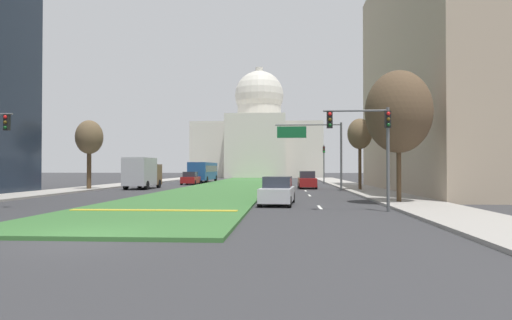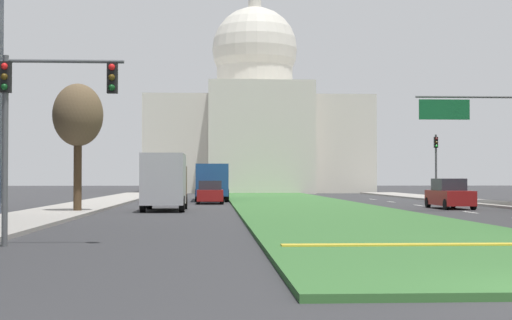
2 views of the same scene
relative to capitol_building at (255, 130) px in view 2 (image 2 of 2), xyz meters
name	(u,v)px [view 2 (image 2 of 2)]	position (x,y,z in m)	size (l,w,h in m)	color
ground_plane	(288,202)	(0.00, -46.89, -8.42)	(260.00, 260.00, 0.00)	#333335
grass_median	(295,204)	(0.00, -51.67, -8.35)	(8.95, 85.93, 0.14)	#386B33
median_curb_nose	(438,244)	(0.00, -86.46, -8.26)	(8.05, 0.50, 0.04)	gold
lane_dashes_right	(443,209)	(8.18, -59.49, -8.41)	(0.16, 46.29, 0.01)	silver
sidewalk_left	(83,206)	(-13.89, -56.44, -8.34)	(4.00, 85.93, 0.15)	#9E9991
capitol_building	(255,130)	(0.00, 0.00, 0.00)	(28.55, 29.14, 26.30)	beige
traffic_light_near_left	(37,107)	(-10.54, -84.63, -4.62)	(3.34, 0.35, 5.20)	#515456
traffic_light_far_right	(436,159)	(11.39, -47.00, -5.10)	(0.28, 0.35, 5.20)	#515456
overhead_guide_sign	(485,126)	(9.17, -64.16, -3.73)	(6.38, 0.20, 6.50)	#515456
street_tree_left_mid	(78,117)	(-12.85, -64.65, -3.33)	(2.64, 2.64, 6.83)	#4C3823
sedan_midblock	(449,195)	(8.56, -59.55, -7.57)	(1.89, 4.61, 1.83)	maroon
sedan_distant	(210,193)	(-5.94, -49.82, -7.63)	(1.91, 4.11, 1.67)	maroon
box_truck_delivery	(165,181)	(-8.47, -61.74, -6.74)	(2.40, 6.40, 3.20)	brown
city_bus	(212,179)	(-5.81, -41.43, -6.65)	(2.62, 11.00, 2.95)	#1E4C8C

